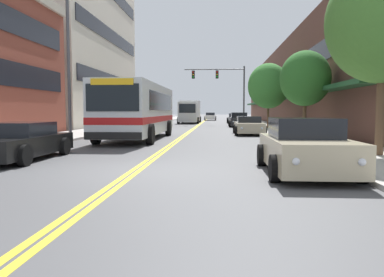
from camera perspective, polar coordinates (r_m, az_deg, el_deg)
The scene contains 21 objects.
ground_plane at distance 47.00m, azimuth 1.30°, elevation 2.27°, with size 240.00×240.00×0.00m, color #4C4C4F.
sidewalk_left at distance 47.89m, azimuth -7.40°, elevation 2.34°, with size 3.49×106.00×0.12m.
sidewalk_right at distance 47.22m, azimuth 10.12°, elevation 2.29°, with size 3.49×106.00×0.12m.
centre_line at distance 47.00m, azimuth 1.30°, elevation 2.27°, with size 0.34×106.00×0.01m.
storefront_row_right at distance 48.29m, azimuth 17.32°, elevation 7.52°, with size 9.10×68.00×9.09m.
city_bus at distance 21.67m, azimuth -8.09°, elevation 4.50°, with size 2.94×10.63×3.04m.
car_black_parked_left_near at distance 13.59m, azimuth -24.96°, elevation -0.50°, with size 2.18×4.72×1.23m.
car_dark_grey_parked_left_mid at distance 42.34m, azimuth -4.91°, elevation 2.93°, with size 2.08×4.32×1.41m.
car_slate_blue_parked_left_far at distance 36.22m, azimuth -6.39°, elevation 2.67°, with size 2.13×4.59×1.39m.
car_beige_parked_right_foreground at distance 10.06m, azimuth 16.81°, elevation -1.37°, with size 2.12×4.25×1.42m.
car_silver_parked_right_mid at distance 49.61m, azimuth 6.55°, elevation 3.05°, with size 2.08×4.67×1.28m.
car_charcoal_parked_right_far at distance 38.34m, azimuth 7.16°, elevation 2.78°, with size 2.07×4.46×1.45m.
car_champagne_parked_right_end at distance 25.93m, azimuth 8.64°, elevation 1.93°, with size 2.03×4.76×1.23m.
car_white_moving_lead at distance 64.36m, azimuth 2.82°, elevation 3.35°, with size 2.00×4.73×1.32m.
box_truck at distance 49.44m, azimuth -0.34°, elevation 4.16°, with size 2.71×7.90×2.94m.
traffic_signal_mast at distance 44.23m, azimuth 4.84°, elevation 8.45°, with size 7.06×0.38×6.79m.
street_lamp_left_near at distance 20.19m, azimuth -17.40°, elevation 14.67°, with size 2.74×0.28×9.00m.
street_tree_right_near at distance 14.36m, azimuth 27.15°, elevation 15.58°, with size 3.72×3.72×6.48m.
street_tree_right_mid at distance 23.70m, azimuth 16.86°, elevation 8.74°, with size 3.01×3.01×5.09m.
street_tree_right_far at distance 33.94m, azimuth 11.57°, elevation 7.85°, with size 3.61×3.61×5.67m.
fire_hydrant at distance 22.05m, azimuth 13.75°, elevation 1.37°, with size 0.36×0.28×0.87m.
Camera 1 is at (2.21, -9.92, 1.61)m, focal length 35.00 mm.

